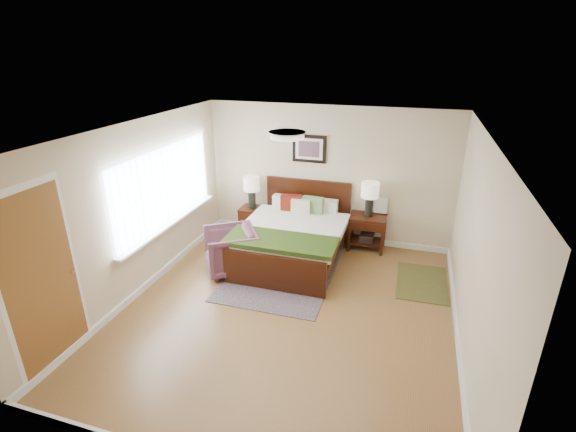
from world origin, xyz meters
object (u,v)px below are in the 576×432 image
object	(u,v)px
nightstand_left	(252,214)
lamp_right	(370,194)
lamp_left	(252,187)
bed	(293,232)
rug_persian	(283,271)
nightstand_right	(367,229)
armchair	(231,250)

from	to	relation	value
nightstand_left	lamp_right	size ratio (longest dim) A/B	0.89
nightstand_left	lamp_left	size ratio (longest dim) A/B	0.89
bed	lamp_left	world-z (taller)	lamp_left
nightstand_left	rug_persian	distance (m)	1.66
lamp_left	rug_persian	size ratio (longest dim) A/B	0.26
nightstand_right	lamp_right	distance (m)	0.67
lamp_right	armchair	xyz separation A→B (m)	(-2.01, -1.46, -0.69)
nightstand_right	lamp_left	bearing A→B (deg)	179.64
nightstand_left	lamp_right	world-z (taller)	lamp_right
nightstand_left	nightstand_right	size ratio (longest dim) A/B	0.84
nightstand_left	armchair	distance (m)	1.46
nightstand_left	lamp_right	bearing A→B (deg)	0.51
nightstand_right	armchair	distance (m)	2.48
rug_persian	lamp_right	bearing A→B (deg)	46.57
lamp_left	lamp_right	xyz separation A→B (m)	(2.21, 0.00, 0.09)
nightstand_left	lamp_left	distance (m)	0.54
lamp_left	armchair	bearing A→B (deg)	-82.26
nightstand_right	rug_persian	bearing A→B (deg)	-133.51
rug_persian	nightstand_left	bearing A→B (deg)	128.88
lamp_left	lamp_right	world-z (taller)	lamp_right
bed	armchair	bearing A→B (deg)	-142.09
nightstand_right	armchair	size ratio (longest dim) A/B	0.80
nightstand_left	bed	bearing A→B (deg)	-36.40
bed	lamp_left	size ratio (longest dim) A/B	3.42
nightstand_right	lamp_right	bearing A→B (deg)	90.00
nightstand_right	lamp_right	world-z (taller)	lamp_right
nightstand_left	nightstand_right	distance (m)	2.21
armchair	rug_persian	size ratio (longest dim) A/B	0.35
nightstand_right	armchair	bearing A→B (deg)	-144.18
bed	armchair	distance (m)	1.10
bed	lamp_right	distance (m)	1.50
bed	nightstand_left	world-z (taller)	bed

